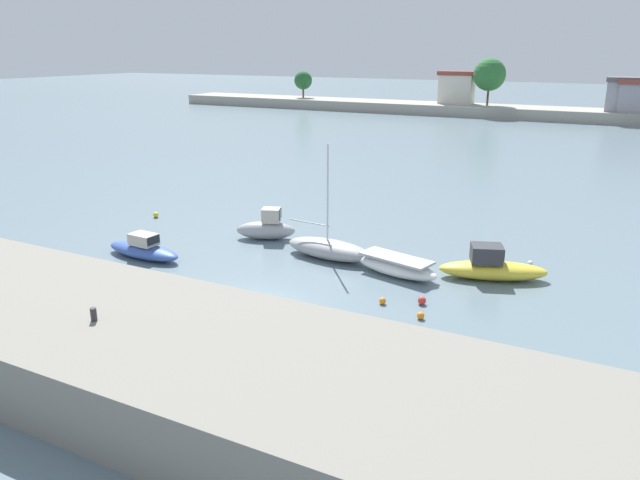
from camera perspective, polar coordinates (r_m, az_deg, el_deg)
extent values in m
plane|color=slate|center=(27.52, -6.30, -6.38)|extent=(400.00, 400.00, 0.00)
cube|color=gray|center=(22.16, -16.58, -9.96)|extent=(85.46, 7.96, 2.32)
cylinder|color=#2D2D33|center=(21.99, -20.54, -6.58)|extent=(0.21, 0.21, 0.46)
ellipsoid|color=#3856A8|center=(35.06, -16.29, -0.99)|extent=(5.08, 1.84, 0.76)
cube|color=#BCB2A3|center=(34.78, -16.28, 0.07)|extent=(1.56, 1.07, 0.63)
cube|color=black|center=(34.24, -15.43, -0.03)|extent=(0.13, 0.89, 0.44)
ellipsoid|color=#9E9EA3|center=(37.03, -5.14, 0.91)|extent=(3.83, 2.63, 1.08)
cube|color=#BCB2A3|center=(36.70, -4.62, 2.34)|extent=(1.34, 1.27, 0.84)
cube|color=black|center=(36.60, -3.79, 2.45)|extent=(0.39, 0.80, 0.59)
ellipsoid|color=#9E9EA3|center=(33.48, 0.88, -0.87)|extent=(5.45, 2.37, 1.05)
cylinder|color=silver|center=(32.67, 0.73, 4.44)|extent=(0.10, 0.10, 5.30)
cylinder|color=#B7B7BC|center=(33.77, -1.00, 1.64)|extent=(2.63, 0.33, 0.08)
ellipsoid|color=white|center=(31.34, 7.15, -2.53)|extent=(5.04, 2.77, 0.84)
cube|color=#AFAFAF|center=(31.18, 7.19, -1.70)|extent=(4.05, 2.28, 0.12)
ellipsoid|color=yellow|center=(31.75, 15.96, -2.77)|extent=(5.60, 3.41, 0.90)
cube|color=#333338|center=(31.41, 15.40, -1.24)|extent=(1.86, 1.73, 0.86)
cube|color=black|center=(31.50, 16.77, -1.14)|extent=(0.47, 1.12, 0.60)
sphere|color=red|center=(28.03, 9.57, -5.64)|extent=(0.38, 0.38, 0.38)
sphere|color=white|center=(34.29, 19.18, -2.09)|extent=(0.30, 0.30, 0.30)
sphere|color=yellow|center=(43.18, -15.20, 2.31)|extent=(0.38, 0.38, 0.38)
sphere|color=orange|center=(26.58, 9.46, -7.03)|extent=(0.33, 0.33, 0.33)
sphere|color=orange|center=(27.83, 5.91, -5.72)|extent=(0.32, 0.32, 0.32)
cube|color=#9E998C|center=(107.94, 20.16, 11.14)|extent=(139.64, 8.73, 1.78)
cube|color=beige|center=(111.66, 12.72, 13.65)|extent=(5.79, 3.12, 4.83)
cube|color=brown|center=(111.52, 12.82, 15.07)|extent=(6.36, 3.43, 0.70)
cube|color=#99939E|center=(106.62, 26.52, 12.00)|extent=(4.19, 5.28, 4.45)
cube|color=#565156|center=(106.47, 26.71, 13.37)|extent=(4.61, 5.81, 0.70)
cylinder|color=brown|center=(122.81, -1.59, 13.70)|extent=(0.36, 0.36, 1.89)
sphere|color=#235B2D|center=(122.67, -1.60, 14.79)|extent=(3.49, 3.49, 3.49)
cylinder|color=brown|center=(109.25, 15.52, 12.87)|extent=(0.36, 0.36, 2.94)
sphere|color=#2D6B33|center=(109.04, 15.67, 14.76)|extent=(5.37, 5.37, 5.37)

